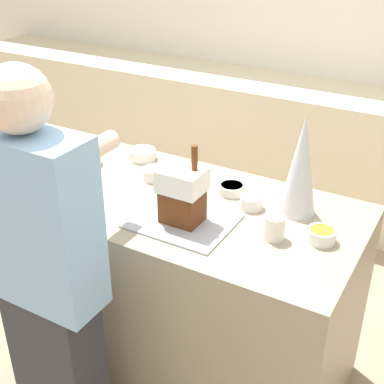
{
  "coord_description": "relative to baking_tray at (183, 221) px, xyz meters",
  "views": [
    {
      "loc": [
        0.98,
        -1.66,
        2.0
      ],
      "look_at": [
        0.03,
        0.0,
        0.97
      ],
      "focal_mm": 50.0,
      "sensor_mm": 36.0,
      "label": 1
    }
  ],
  "objects": [
    {
      "name": "candy_bowl_near_tray_left",
      "position": [
        -0.17,
        0.36,
        0.02
      ],
      "size": [
        0.13,
        0.13,
        0.04
      ],
      "color": "silver",
      "rests_on": "kitchen_island"
    },
    {
      "name": "candy_bowl_beside_tree",
      "position": [
        0.51,
        0.13,
        0.02
      ],
      "size": [
        0.1,
        0.1,
        0.05
      ],
      "color": "white",
      "rests_on": "kitchen_island"
    },
    {
      "name": "candy_bowl_far_right",
      "position": [
        0.18,
        0.23,
        0.03
      ],
      "size": [
        0.09,
        0.09,
        0.05
      ],
      "color": "white",
      "rests_on": "kitchen_island"
    },
    {
      "name": "candy_bowl_front_corner",
      "position": [
        0.06,
        0.31,
        0.02
      ],
      "size": [
        0.12,
        0.12,
        0.04
      ],
      "color": "silver",
      "rests_on": "kitchen_island"
    },
    {
      "name": "candy_bowl_far_left",
      "position": [
        -0.47,
        0.41,
        0.02
      ],
      "size": [
        0.13,
        0.13,
        0.05
      ],
      "color": "white",
      "rests_on": "kitchen_island"
    },
    {
      "name": "kitchen_island",
      "position": [
        -0.07,
        0.14,
        -0.46
      ],
      "size": [
        1.46,
        0.77,
        0.91
      ],
      "color": "gray",
      "rests_on": "ground_plane"
    },
    {
      "name": "gingerbread_house",
      "position": [
        0.0,
        0.0,
        0.12
      ],
      "size": [
        0.17,
        0.14,
        0.32
      ],
      "color": "#5B2D14",
      "rests_on": "baking_tray"
    },
    {
      "name": "baking_tray",
      "position": [
        0.0,
        0.0,
        0.0
      ],
      "size": [
        0.39,
        0.31,
        0.01
      ],
      "color": "#9E9EA8",
      "rests_on": "kitchen_island"
    },
    {
      "name": "candy_bowl_near_tray_right",
      "position": [
        -0.66,
        0.23,
        0.02
      ],
      "size": [
        0.13,
        0.13,
        0.04
      ],
      "color": "silver",
      "rests_on": "kitchen_island"
    },
    {
      "name": "candy_bowl_center_rear",
      "position": [
        -0.3,
        0.25,
        0.03
      ],
      "size": [
        0.11,
        0.11,
        0.05
      ],
      "color": "white",
      "rests_on": "kitchen_island"
    },
    {
      "name": "person",
      "position": [
        -0.27,
        -0.48,
        -0.08
      ],
      "size": [
        0.42,
        0.53,
        1.61
      ],
      "color": "#333338",
      "rests_on": "ground_plane"
    },
    {
      "name": "wall_back",
      "position": [
        -0.07,
        2.24,
        0.38
      ],
      "size": [
        8.0,
        0.05,
        2.6
      ],
      "color": "white",
      "rests_on": "ground_plane"
    },
    {
      "name": "decorative_tree",
      "position": [
        0.36,
        0.29,
        0.2
      ],
      "size": [
        0.15,
        0.15,
        0.41
      ],
      "color": "silver",
      "rests_on": "kitchen_island"
    },
    {
      "name": "back_cabinet_block",
      "position": [
        -0.07,
        1.92,
        -0.46
      ],
      "size": [
        6.0,
        0.6,
        0.91
      ],
      "color": "beige",
      "rests_on": "ground_plane"
    },
    {
      "name": "mug",
      "position": [
        0.35,
        0.07,
        0.04
      ],
      "size": [
        0.08,
        0.08,
        0.09
      ],
      "color": "white",
      "rests_on": "kitchen_island"
    },
    {
      "name": "ground_plane",
      "position": [
        -0.07,
        0.14,
        -0.92
      ],
      "size": [
        12.0,
        12.0,
        0.0
      ],
      "primitive_type": "plane",
      "color": "gray"
    }
  ]
}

